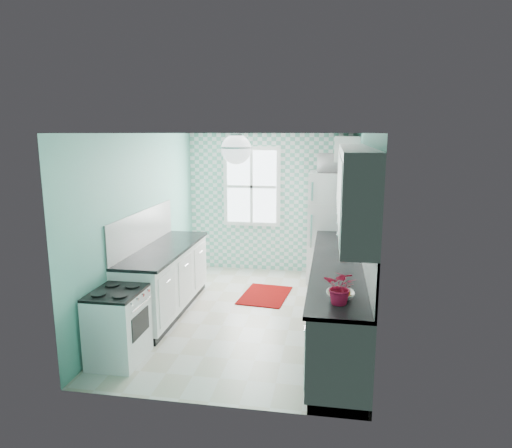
% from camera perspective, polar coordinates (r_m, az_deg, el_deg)
% --- Properties ---
extents(floor, '(3.00, 4.40, 0.02)m').
position_cam_1_polar(floor, '(6.53, -0.81, -11.33)').
color(floor, silver).
rests_on(floor, ground).
extents(ceiling, '(3.00, 4.40, 0.02)m').
position_cam_1_polar(ceiling, '(6.02, -0.88, 11.38)').
color(ceiling, white).
rests_on(ceiling, wall_back).
extents(wall_back, '(3.00, 0.02, 2.50)m').
position_cam_1_polar(wall_back, '(8.30, 1.91, 2.63)').
color(wall_back, '#66B5A3').
rests_on(wall_back, floor).
extents(wall_front, '(3.00, 0.02, 2.50)m').
position_cam_1_polar(wall_front, '(4.07, -6.50, -6.69)').
color(wall_front, '#66B5A3').
rests_on(wall_front, floor).
extents(wall_left, '(0.02, 4.40, 2.50)m').
position_cam_1_polar(wall_left, '(6.59, -13.87, 0.02)').
color(wall_left, '#66B5A3').
rests_on(wall_left, floor).
extents(wall_right, '(0.02, 4.40, 2.50)m').
position_cam_1_polar(wall_right, '(6.07, 13.32, -0.91)').
color(wall_right, '#66B5A3').
rests_on(wall_right, floor).
extents(accent_wall, '(3.00, 0.01, 2.50)m').
position_cam_1_polar(accent_wall, '(8.28, 1.89, 2.61)').
color(accent_wall, '#69BAA1').
rests_on(accent_wall, wall_back).
extents(window, '(1.04, 0.05, 1.44)m').
position_cam_1_polar(window, '(8.27, -0.54, 4.69)').
color(window, white).
rests_on(window, wall_back).
extents(backsplash_right, '(0.02, 3.60, 0.51)m').
position_cam_1_polar(backsplash_right, '(5.69, 13.32, -2.28)').
color(backsplash_right, white).
rests_on(backsplash_right, wall_right).
extents(backsplash_left, '(0.02, 2.15, 0.51)m').
position_cam_1_polar(backsplash_left, '(6.53, -13.93, -0.59)').
color(backsplash_left, white).
rests_on(backsplash_left, wall_left).
extents(upper_cabinets_right, '(0.33, 3.20, 0.90)m').
position_cam_1_polar(upper_cabinets_right, '(5.36, 12.16, 4.61)').
color(upper_cabinets_right, white).
rests_on(upper_cabinets_right, wall_right).
extents(upper_cabinet_fridge, '(0.40, 0.74, 0.40)m').
position_cam_1_polar(upper_cabinet_fridge, '(7.76, 11.25, 9.23)').
color(upper_cabinet_fridge, white).
rests_on(upper_cabinet_fridge, wall_right).
extents(ceiling_light, '(0.34, 0.34, 0.35)m').
position_cam_1_polar(ceiling_light, '(5.24, -2.48, 9.34)').
color(ceiling_light, silver).
rests_on(ceiling_light, ceiling).
extents(base_cabinets_right, '(0.60, 3.60, 0.90)m').
position_cam_1_polar(base_cabinets_right, '(5.90, 10.16, -9.25)').
color(base_cabinets_right, white).
rests_on(base_cabinets_right, floor).
extents(countertop_right, '(0.63, 3.60, 0.04)m').
position_cam_1_polar(countertop_right, '(5.75, 10.17, -4.85)').
color(countertop_right, black).
rests_on(countertop_right, base_cabinets_right).
extents(base_cabinets_left, '(0.60, 2.15, 0.90)m').
position_cam_1_polar(base_cabinets_left, '(6.61, -11.31, -7.01)').
color(base_cabinets_left, white).
rests_on(base_cabinets_left, floor).
extents(countertop_left, '(0.63, 2.15, 0.04)m').
position_cam_1_polar(countertop_left, '(6.47, -11.35, -3.07)').
color(countertop_left, black).
rests_on(countertop_left, base_cabinets_left).
extents(fridge, '(0.81, 0.80, 1.86)m').
position_cam_1_polar(fridge, '(7.86, 9.51, -0.36)').
color(fridge, white).
rests_on(fridge, floor).
extents(stove, '(0.53, 0.66, 0.79)m').
position_cam_1_polar(stove, '(5.38, -16.85, -11.98)').
color(stove, white).
rests_on(stove, floor).
extents(sink, '(0.56, 0.47, 0.53)m').
position_cam_1_polar(sink, '(6.53, 10.28, -2.81)').
color(sink, silver).
rests_on(sink, countertop_right).
extents(rug, '(0.78, 1.04, 0.02)m').
position_cam_1_polar(rug, '(7.23, 1.14, -8.89)').
color(rug, maroon).
rests_on(rug, floor).
extents(dish_towel, '(0.04, 0.26, 0.39)m').
position_cam_1_polar(dish_towel, '(6.50, 7.36, -6.92)').
color(dish_towel, '#5C9D8D').
rests_on(dish_towel, base_cabinets_right).
extents(fruit_bowl, '(0.28, 0.28, 0.07)m').
position_cam_1_polar(fruit_bowl, '(4.51, 10.51, -8.72)').
color(fruit_bowl, white).
rests_on(fruit_bowl, countertop_right).
extents(potted_plant, '(0.37, 0.34, 0.34)m').
position_cam_1_polar(potted_plant, '(4.32, 10.60, -7.73)').
color(potted_plant, maroon).
rests_on(potted_plant, countertop_right).
extents(soap_bottle, '(0.10, 0.10, 0.18)m').
position_cam_1_polar(soap_bottle, '(7.10, 10.64, -0.84)').
color(soap_bottle, '#97ACB2').
rests_on(soap_bottle, countertop_right).
extents(microwave, '(0.56, 0.39, 0.31)m').
position_cam_1_polar(microwave, '(7.72, 9.77, 7.55)').
color(microwave, silver).
rests_on(microwave, fridge).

